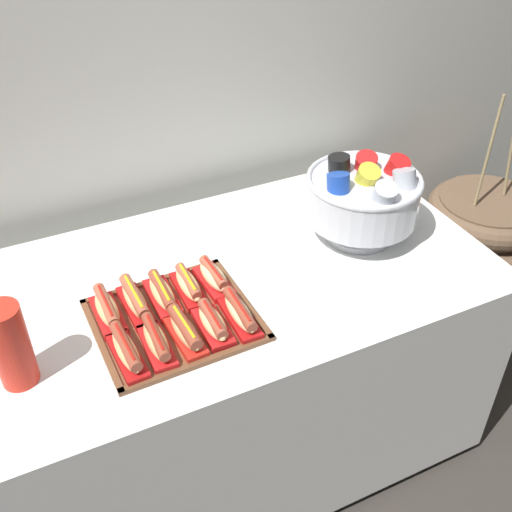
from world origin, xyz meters
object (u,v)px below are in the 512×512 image
Objects in this scene: hot_dog_2 at (185,331)px; cup_stack at (10,346)px; hot_dog_0 at (127,351)px; hot_dog_4 at (240,313)px; buffet_table at (234,362)px; hot_dog_7 at (162,294)px; hot_dog_1 at (156,341)px; hot_dog_3 at (213,323)px; serving_tray at (174,320)px; hot_dog_5 at (107,310)px; hot_dog_6 at (135,301)px; hot_dog_8 at (188,285)px; floor_vase at (474,260)px; hot_dog_9 at (214,277)px; punch_bowl at (364,196)px.

cup_stack reaches higher than hot_dog_2.
hot_dog_4 is (0.30, 0.01, -0.00)m from hot_dog_0.
hot_dog_7 is (-0.22, -0.04, 0.40)m from buffet_table.
hot_dog_1 reaches higher than hot_dog_7.
buffet_table is 0.47m from hot_dog_3.
hot_dog_0 is at bearing -149.94° from serving_tray.
hot_dog_2 reaches higher than hot_dog_3.
hot_dog_0 reaches higher than hot_dog_5.
cup_stack is at bearing 170.42° from hot_dog_1.
serving_tray is 0.17m from hot_dog_5.
hot_dog_6 is 0.15m from hot_dog_8.
floor_vase is 1.38m from hot_dog_9.
hot_dog_9 is at bearing 1.25° from hot_dog_6.
hot_dog_3 is at bearing -64.30° from hot_dog_7.
hot_dog_5 reaches higher than buffet_table.
hot_dog_8 is (0.15, 0.00, -0.00)m from hot_dog_6.
cup_stack is (-1.80, -0.35, 0.60)m from floor_vase.
hot_dog_3 is at bearing 1.25° from hot_dog_0.
punch_bowl is at bearing 4.37° from hot_dog_9.
hot_dog_9 is 0.52m from punch_bowl.
hot_dog_0 is at bearing -178.75° from hot_dog_3.
hot_dog_8 is (-0.08, 0.16, -0.00)m from hot_dog_4.
serving_tray is at bearing 4.46° from cup_stack.
hot_dog_4 is at bearing -107.98° from buffet_table.
hot_dog_3 reaches higher than hot_dog_7.
cup_stack is at bearing -171.56° from punch_bowl.
hot_dog_7 is (-0.15, 0.16, -0.00)m from hot_dog_4.
cup_stack is (-0.47, 0.05, 0.08)m from hot_dog_3.
hot_dog_6 is (-0.08, 0.16, 0.00)m from hot_dog_2.
hot_dog_9 is 0.46× the size of punch_bowl.
hot_dog_7 reaches higher than serving_tray.
cup_stack reaches higher than hot_dog_1.
hot_dog_4 is 1.06× the size of hot_dog_5.
punch_bowl is (0.50, 0.20, 0.11)m from hot_dog_4.
hot_dog_6 is 0.23m from hot_dog_9.
hot_dog_9 is (0.07, 0.00, 0.00)m from hot_dog_8.
hot_dog_0 reaches higher than hot_dog_1.
floor_vase is at bearing 9.37° from buffet_table.
hot_dog_2 is 0.96× the size of hot_dog_4.
serving_tray is at bearing -167.40° from floor_vase.
hot_dog_4 is 0.28m from hot_dog_6.
punch_bowl is at bearing 3.41° from hot_dog_6.
hot_dog_0 is 0.18m from hot_dog_6.
buffet_table is 0.53m from hot_dog_1.
hot_dog_1 is 0.76× the size of cup_stack.
hot_dog_4 is (0.22, 0.00, -0.00)m from hot_dog_1.
punch_bowl reaches higher than hot_dog_0.
hot_dog_1 is 0.23m from hot_dog_4.
hot_dog_9 is (0.07, 0.17, 0.00)m from hot_dog_3.
hot_dog_8 is (0.15, 0.17, -0.00)m from hot_dog_1.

